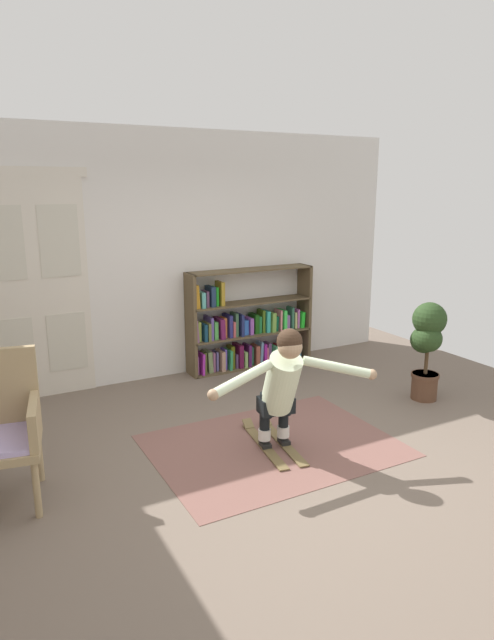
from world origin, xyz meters
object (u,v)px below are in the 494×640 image
bookshelf (246,329)px  potted_plant (427,342)px  person_skier (282,381)px  skis_pair (272,442)px

bookshelf → potted_plant: bearing=-59.4°
person_skier → bookshelf: bearing=69.1°
bookshelf → skis_pair: size_ratio=1.72×
skis_pair → bookshelf: bearing=68.0°
skis_pair → person_skier: (-0.03, -0.20, 0.65)m
bookshelf → person_skier: 2.41m
bookshelf → skis_pair: 2.26m
person_skier → skis_pair: bearing=81.3°
skis_pair → person_skier: size_ratio=0.67×
potted_plant → skis_pair: size_ratio=1.12×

